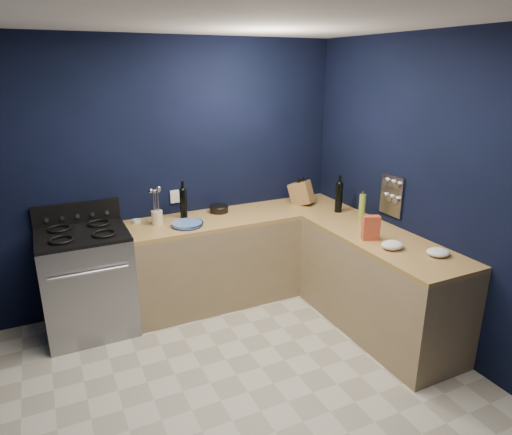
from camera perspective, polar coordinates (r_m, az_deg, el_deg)
floor at (r=3.64m, az=-1.04°, el=-21.24°), size 3.50×3.50×0.02m
ceiling at (r=2.82m, az=-1.37°, el=24.46°), size 3.50×3.50×0.02m
wall_back at (r=4.58m, az=-10.43°, el=5.34°), size 3.50×0.02×2.60m
wall_right at (r=4.01m, az=22.37°, el=2.37°), size 0.02×3.50×2.60m
wall_front at (r=1.73m, az=25.48°, el=-19.50°), size 3.50×0.02×2.60m
cab_back at (r=4.75m, az=-1.74°, el=-4.95°), size 2.30×0.63×0.86m
top_back at (r=4.59m, az=-1.80°, el=0.21°), size 2.30×0.63×0.04m
cab_right at (r=4.28m, az=15.16°, el=-8.37°), size 0.63×1.67×0.86m
top_right at (r=4.10m, az=15.68°, el=-2.74°), size 0.63×1.67×0.04m
gas_range at (r=4.39m, az=-20.40°, el=-7.80°), size 0.76×0.66×0.92m
oven_door at (r=4.11m, az=-19.90°, el=-9.74°), size 0.59×0.02×0.42m
cooktop at (r=4.21m, az=-21.12°, el=-1.98°), size 0.76×0.66×0.03m
backguard at (r=4.46m, az=-21.65°, el=0.51°), size 0.76×0.06×0.20m
spice_panel at (r=4.39m, az=16.73°, el=2.68°), size 0.02×0.28×0.38m
wall_outlet at (r=4.61m, az=-10.20°, el=2.62°), size 0.09×0.02×0.13m
plate_stack at (r=4.27m, az=-8.69°, el=-0.85°), size 0.37×0.37×0.04m
ramekin at (r=4.47m, az=-14.81°, el=-0.44°), size 0.11×0.11×0.03m
utensil_crock at (r=4.36m, az=-12.36°, el=0.00°), size 0.12×0.12×0.13m
wine_bottle_back at (r=4.49m, az=-9.13°, el=1.74°), size 0.08×0.08×0.28m
lemon_basket at (r=4.64m, az=-4.70°, el=1.10°), size 0.25×0.25×0.07m
knife_block at (r=4.90m, az=5.73°, el=3.06°), size 0.26×0.31×0.30m
wine_bottle_right at (r=4.68m, az=10.40°, el=2.47°), size 0.09×0.09×0.30m
oil_bottle at (r=4.47m, az=13.22°, el=1.24°), size 0.08×0.08×0.26m
spice_jar_near at (r=4.27m, az=13.91°, el=-0.81°), size 0.05×0.05×0.09m
spice_jar_far at (r=4.35m, az=13.37°, el=-0.43°), size 0.06×0.06×0.09m
crouton_bag at (r=3.99m, az=14.26°, el=-1.28°), size 0.16×0.11×0.21m
towel_front at (r=3.86m, az=16.80°, el=-3.34°), size 0.21×0.19×0.07m
towel_end at (r=3.85m, az=21.96°, el=-4.08°), size 0.21×0.20×0.06m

